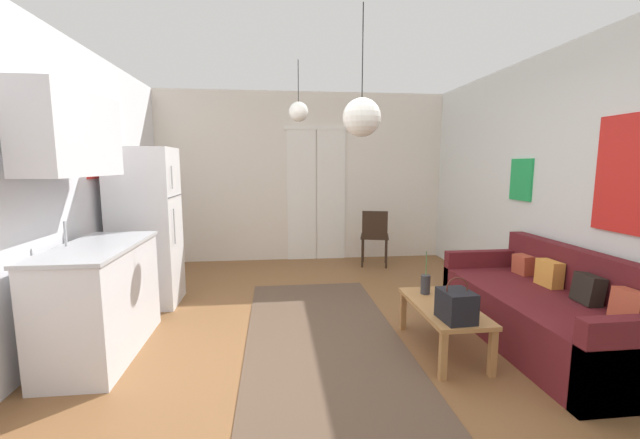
{
  "coord_description": "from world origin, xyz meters",
  "views": [
    {
      "loc": [
        -0.47,
        -3.03,
        1.56
      ],
      "look_at": [
        0.0,
        1.04,
        0.99
      ],
      "focal_mm": 22.12,
      "sensor_mm": 36.0,
      "label": 1
    }
  ],
  "objects_px": {
    "coffee_table": "(443,311)",
    "pendant_lamp_near": "(362,117)",
    "accent_chair": "(375,234)",
    "refrigerator": "(146,227)",
    "couch": "(550,313)",
    "handbag": "(456,305)",
    "pendant_lamp_far": "(298,112)",
    "bamboo_vase": "(425,284)"
  },
  "relations": [
    {
      "from": "pendant_lamp_near",
      "to": "pendant_lamp_far",
      "type": "height_order",
      "value": "same"
    },
    {
      "from": "bamboo_vase",
      "to": "pendant_lamp_near",
      "type": "height_order",
      "value": "pendant_lamp_near"
    },
    {
      "from": "refrigerator",
      "to": "pendant_lamp_near",
      "type": "bearing_deg",
      "value": -37.21
    },
    {
      "from": "refrigerator",
      "to": "pendant_lamp_near",
      "type": "relative_size",
      "value": 1.86
    },
    {
      "from": "handbag",
      "to": "couch",
      "type": "bearing_deg",
      "value": 17.97
    },
    {
      "from": "bamboo_vase",
      "to": "couch",
      "type": "bearing_deg",
      "value": -15.7
    },
    {
      "from": "pendant_lamp_far",
      "to": "couch",
      "type": "bearing_deg",
      "value": -35.7
    },
    {
      "from": "coffee_table",
      "to": "handbag",
      "type": "distance_m",
      "value": 0.38
    },
    {
      "from": "couch",
      "to": "bamboo_vase",
      "type": "distance_m",
      "value": 1.08
    },
    {
      "from": "couch",
      "to": "coffee_table",
      "type": "xyz_separation_m",
      "value": [
        -0.98,
        -0.0,
        0.06
      ]
    },
    {
      "from": "coffee_table",
      "to": "pendant_lamp_near",
      "type": "height_order",
      "value": "pendant_lamp_near"
    },
    {
      "from": "handbag",
      "to": "accent_chair",
      "type": "xyz_separation_m",
      "value": [
        0.18,
        3.11,
        -0.02
      ]
    },
    {
      "from": "refrigerator",
      "to": "pendant_lamp_far",
      "type": "xyz_separation_m",
      "value": [
        1.7,
        0.03,
        1.27
      ]
    },
    {
      "from": "bamboo_vase",
      "to": "refrigerator",
      "type": "relative_size",
      "value": 0.23
    },
    {
      "from": "handbag",
      "to": "pendant_lamp_near",
      "type": "distance_m",
      "value": 1.57
    },
    {
      "from": "couch",
      "to": "handbag",
      "type": "relative_size",
      "value": 5.96
    },
    {
      "from": "couch",
      "to": "coffee_table",
      "type": "distance_m",
      "value": 0.98
    },
    {
      "from": "couch",
      "to": "refrigerator",
      "type": "distance_m",
      "value": 4.1
    },
    {
      "from": "handbag",
      "to": "pendant_lamp_near",
      "type": "height_order",
      "value": "pendant_lamp_near"
    },
    {
      "from": "coffee_table",
      "to": "accent_chair",
      "type": "xyz_separation_m",
      "value": [
        0.13,
        2.78,
        0.16
      ]
    },
    {
      "from": "refrigerator",
      "to": "pendant_lamp_near",
      "type": "distance_m",
      "value": 2.79
    },
    {
      "from": "refrigerator",
      "to": "bamboo_vase",
      "type": "bearing_deg",
      "value": -23.1
    },
    {
      "from": "pendant_lamp_near",
      "to": "pendant_lamp_far",
      "type": "bearing_deg",
      "value": 102.9
    },
    {
      "from": "coffee_table",
      "to": "pendant_lamp_near",
      "type": "bearing_deg",
      "value": -172.24
    },
    {
      "from": "coffee_table",
      "to": "accent_chair",
      "type": "distance_m",
      "value": 2.79
    },
    {
      "from": "bamboo_vase",
      "to": "refrigerator",
      "type": "height_order",
      "value": "refrigerator"
    },
    {
      "from": "accent_chair",
      "to": "bamboo_vase",
      "type": "bearing_deg",
      "value": 100.85
    },
    {
      "from": "bamboo_vase",
      "to": "pendant_lamp_near",
      "type": "xyz_separation_m",
      "value": [
        -0.7,
        -0.39,
        1.42
      ]
    },
    {
      "from": "handbag",
      "to": "pendant_lamp_far",
      "type": "bearing_deg",
      "value": 120.0
    },
    {
      "from": "coffee_table",
      "to": "pendant_lamp_far",
      "type": "xyz_separation_m",
      "value": [
        -1.11,
        1.5,
        1.8
      ]
    },
    {
      "from": "coffee_table",
      "to": "handbag",
      "type": "height_order",
      "value": "handbag"
    },
    {
      "from": "couch",
      "to": "pendant_lamp_near",
      "type": "height_order",
      "value": "pendant_lamp_near"
    },
    {
      "from": "bamboo_vase",
      "to": "refrigerator",
      "type": "xyz_separation_m",
      "value": [
        -2.76,
        1.18,
        0.38
      ]
    },
    {
      "from": "accent_chair",
      "to": "pendant_lamp_near",
      "type": "distance_m",
      "value": 3.32
    },
    {
      "from": "bamboo_vase",
      "to": "pendant_lamp_near",
      "type": "distance_m",
      "value": 1.63
    },
    {
      "from": "handbag",
      "to": "bamboo_vase",
      "type": "bearing_deg",
      "value": 89.46
    },
    {
      "from": "handbag",
      "to": "accent_chair",
      "type": "relative_size",
      "value": 0.39
    },
    {
      "from": "coffee_table",
      "to": "refrigerator",
      "type": "xyz_separation_m",
      "value": [
        -2.8,
        1.47,
        0.53
      ]
    },
    {
      "from": "refrigerator",
      "to": "pendant_lamp_far",
      "type": "bearing_deg",
      "value": 1.12
    },
    {
      "from": "refrigerator",
      "to": "coffee_table",
      "type": "bearing_deg",
      "value": -27.6
    },
    {
      "from": "coffee_table",
      "to": "bamboo_vase",
      "type": "distance_m",
      "value": 0.33
    },
    {
      "from": "accent_chair",
      "to": "pendant_lamp_near",
      "type": "height_order",
      "value": "pendant_lamp_near"
    }
  ]
}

